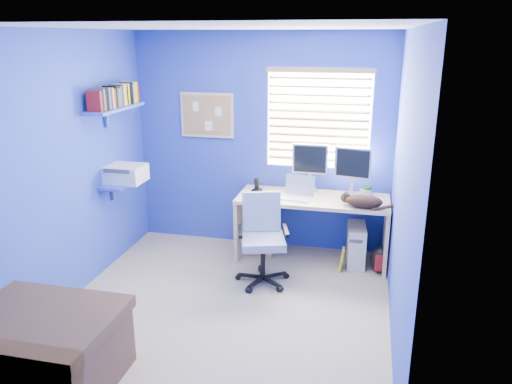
% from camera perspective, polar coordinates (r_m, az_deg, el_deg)
% --- Properties ---
extents(floor, '(3.00, 3.20, 0.00)m').
position_cam_1_polar(floor, '(4.80, -3.57, -13.07)').
color(floor, tan).
rests_on(floor, ground).
extents(ceiling, '(3.00, 3.20, 0.00)m').
position_cam_1_polar(ceiling, '(4.14, -4.25, 18.29)').
color(ceiling, white).
rests_on(ceiling, wall_back).
extents(wall_back, '(3.00, 0.01, 2.50)m').
position_cam_1_polar(wall_back, '(5.81, 0.65, 5.65)').
color(wall_back, '#273DBB').
rests_on(wall_back, ground).
extents(wall_front, '(3.00, 0.01, 2.50)m').
position_cam_1_polar(wall_front, '(2.90, -13.01, -7.09)').
color(wall_front, '#273DBB').
rests_on(wall_front, ground).
extents(wall_left, '(0.01, 3.20, 2.50)m').
position_cam_1_polar(wall_left, '(4.94, -20.80, 2.40)').
color(wall_left, '#273DBB').
rests_on(wall_left, ground).
extents(wall_right, '(0.01, 3.20, 2.50)m').
position_cam_1_polar(wall_right, '(4.14, 16.41, 0.10)').
color(wall_right, '#273DBB').
rests_on(wall_right, ground).
extents(desk, '(1.65, 0.65, 0.74)m').
position_cam_1_polar(desk, '(5.64, 6.40, -4.18)').
color(desk, '#DDBE82').
rests_on(desk, floor).
extents(laptop, '(0.37, 0.31, 0.22)m').
position_cam_1_polar(laptop, '(5.43, 4.66, 0.38)').
color(laptop, silver).
rests_on(laptop, desk).
extents(monitor_left, '(0.40, 0.12, 0.54)m').
position_cam_1_polar(monitor_left, '(5.70, 6.19, 2.83)').
color(monitor_left, silver).
rests_on(monitor_left, desk).
extents(monitor_right, '(0.41, 0.19, 0.54)m').
position_cam_1_polar(monitor_right, '(5.58, 10.96, 2.32)').
color(monitor_right, silver).
rests_on(monitor_right, desk).
extents(phone, '(0.11, 0.13, 0.17)m').
position_cam_1_polar(phone, '(5.62, 0.08, 0.78)').
color(phone, black).
rests_on(phone, desk).
extents(mug, '(0.10, 0.09, 0.10)m').
position_cam_1_polar(mug, '(5.68, 12.53, 0.16)').
color(mug, '#186A26').
rests_on(mug, desk).
extents(cd_spindle, '(0.13, 0.13, 0.07)m').
position_cam_1_polar(cd_spindle, '(5.65, 12.41, -0.08)').
color(cd_spindle, silver).
rests_on(cd_spindle, desk).
extents(cat, '(0.42, 0.29, 0.13)m').
position_cam_1_polar(cat, '(5.25, 12.25, -1.05)').
color(cat, black).
rests_on(cat, desk).
extents(tower_pc, '(0.23, 0.45, 0.45)m').
position_cam_1_polar(tower_pc, '(5.66, 11.35, -5.91)').
color(tower_pc, beige).
rests_on(tower_pc, floor).
extents(drawer_boxes, '(0.35, 0.28, 0.54)m').
position_cam_1_polar(drawer_boxes, '(5.83, 0.32, -4.36)').
color(drawer_boxes, tan).
rests_on(drawer_boxes, floor).
extents(yellow_book, '(0.03, 0.17, 0.24)m').
position_cam_1_polar(yellow_book, '(5.53, 9.75, -7.62)').
color(yellow_book, yellow).
rests_on(yellow_book, floor).
extents(backpack, '(0.29, 0.24, 0.29)m').
position_cam_1_polar(backpack, '(5.54, 14.16, -7.54)').
color(backpack, black).
rests_on(backpack, floor).
extents(bed_corner, '(1.16, 0.82, 0.56)m').
position_cam_1_polar(bed_corner, '(4.09, -24.01, -16.10)').
color(bed_corner, '#4A3726').
rests_on(bed_corner, floor).
extents(office_chair, '(0.65, 0.65, 0.91)m').
position_cam_1_polar(office_chair, '(5.14, 0.75, -6.65)').
color(office_chair, black).
rests_on(office_chair, floor).
extents(window_blinds, '(1.15, 0.05, 1.10)m').
position_cam_1_polar(window_blinds, '(5.63, 7.14, 8.24)').
color(window_blinds, white).
rests_on(window_blinds, ground).
extents(corkboard, '(0.64, 0.02, 0.52)m').
position_cam_1_polar(corkboard, '(5.91, -5.62, 8.72)').
color(corkboard, '#DDBE82').
rests_on(corkboard, ground).
extents(wall_shelves, '(0.42, 0.90, 1.05)m').
position_cam_1_polar(wall_shelves, '(5.45, -15.43, 6.22)').
color(wall_shelves, '#394FC0').
rests_on(wall_shelves, ground).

